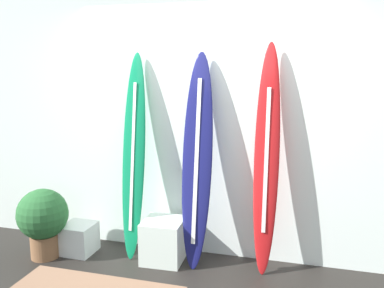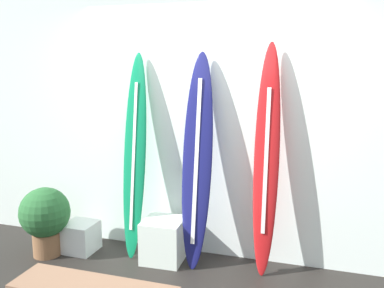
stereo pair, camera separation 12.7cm
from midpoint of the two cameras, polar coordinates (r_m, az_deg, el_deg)
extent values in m
cube|color=white|center=(4.17, 3.09, 3.64)|extent=(7.20, 0.20, 2.80)
ellipsoid|color=#0F7F4F|center=(4.17, -6.99, -1.69)|extent=(0.24, 0.37, 2.04)
cube|color=white|center=(4.15, -7.15, -1.71)|extent=(0.03, 0.23, 1.45)
cone|color=black|center=(4.35, -7.25, -12.83)|extent=(0.07, 0.08, 0.11)
ellipsoid|color=navy|center=(3.93, 1.65, -2.39)|extent=(0.29, 0.40, 2.05)
cube|color=silver|center=(3.90, 1.53, -2.41)|extent=(0.04, 0.26, 1.54)
cone|color=black|center=(4.11, 1.19, -14.19)|extent=(0.07, 0.09, 0.11)
ellipsoid|color=red|center=(3.83, 11.11, -2.30)|extent=(0.24, 0.32, 2.13)
cube|color=white|center=(3.80, 11.05, -2.35)|extent=(0.04, 0.17, 1.31)
cone|color=black|center=(4.06, 10.55, -14.60)|extent=(0.07, 0.08, 0.11)
cube|color=white|center=(4.23, -3.02, -13.02)|extent=(0.40, 0.40, 0.42)
cube|color=white|center=(4.58, -14.22, -12.24)|extent=(0.32, 0.32, 0.30)
cylinder|color=brown|center=(4.60, -18.50, -12.81)|extent=(0.28, 0.28, 0.24)
sphere|color=#286130|center=(4.48, -18.76, -8.86)|extent=(0.51, 0.51, 0.51)
camera|label=1|loc=(0.06, -89.06, 0.18)|focal=38.92mm
camera|label=2|loc=(0.06, 90.94, -0.18)|focal=38.92mm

